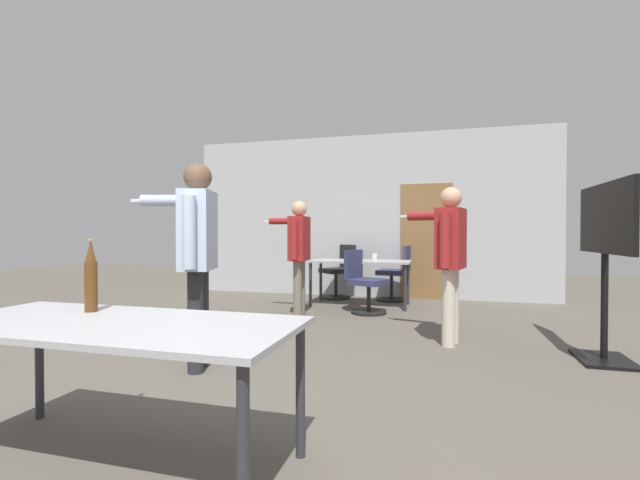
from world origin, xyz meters
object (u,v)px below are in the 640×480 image
Objects in this scene: person_left_plaid at (196,245)px; drink_cup at (375,257)px; tv_screen at (605,247)px; office_chair_side_rolled at (339,273)px; person_near_casual at (449,250)px; office_chair_mid_tucked at (396,275)px; beer_bottle at (91,277)px; office_chair_far_right at (364,284)px; person_right_polo at (298,246)px.

drink_cup is (1.01, 3.63, -0.29)m from person_left_plaid.
tv_screen is 3.47m from drink_cup.
office_chair_side_rolled is (-3.18, 3.06, -0.59)m from tv_screen.
drink_cup is (-1.10, 2.18, -0.21)m from person_near_casual.
person_near_casual reaches higher than office_chair_mid_tucked.
tv_screen is 3.97× the size of beer_bottle.
office_chair_mid_tucked is 0.99× the size of office_chair_side_rolled.
office_chair_mid_tucked is (0.34, 1.23, 0.02)m from office_chair_far_right.
person_near_casual is at bearing 58.05° from office_chair_far_right.
beer_bottle is (-0.83, -4.25, 0.50)m from office_chair_far_right.
person_left_plaid is 1.29m from beer_bottle.
person_left_plaid is 1.09× the size of person_right_polo.
tv_screen is at bearing 36.44° from beer_bottle.
office_chair_side_rolled is (-0.67, 1.29, 0.03)m from office_chair_far_right.
person_right_polo is 1.87m from office_chair_side_rolled.
person_right_polo is 3.75m from beer_bottle.
tv_screen reaches higher than office_chair_side_rolled.
tv_screen is 3.60m from person_right_polo.
tv_screen is at bearing 179.40° from office_chair_side_rolled.
office_chair_far_right is (-1.16, 1.53, -0.57)m from person_near_casual.
office_chair_mid_tucked is 1.02m from office_chair_side_rolled.
person_left_plaid is at bearing 176.63° from person_right_polo.
person_left_plaid reaches higher than tv_screen.
person_near_casual is at bearing 53.76° from beer_bottle.
tv_screen is 14.38× the size of drink_cup.
person_right_polo is (0.10, 2.47, -0.09)m from person_left_plaid.
tv_screen is 3.14m from office_chair_far_right.
office_chair_mid_tucked is at bearing 63.53° from drink_cup.
drink_cup is at bearing -134.71° from tv_screen.
person_right_polo is (-3.37, 1.28, -0.06)m from tv_screen.
person_left_plaid reaches higher than office_chair_mid_tucked.
person_right_polo is at bearing 152.41° from office_chair_mid_tucked.
person_left_plaid is 1.86× the size of office_chair_mid_tucked.
beer_bottle is (-1.99, -2.72, -0.07)m from person_near_casual.
person_left_plaid reaches higher than beer_bottle.
office_chair_mid_tucked is at bearing 30.16° from person_near_casual.
drink_cup is (-2.46, 2.43, -0.26)m from tv_screen.
person_right_polo is 1.70× the size of office_chair_mid_tucked.
person_right_polo is at bearing -39.07° from office_chair_far_right.
person_right_polo is at bearing -19.11° from person_left_plaid.
office_chair_far_right is (0.95, 2.97, -0.64)m from person_left_plaid.
tv_screen is 1.38m from person_near_casual.
person_left_plaid reaches higher than drink_cup.
office_chair_mid_tucked is (1.29, 4.20, -0.62)m from person_left_plaid.
person_near_casual is at bearing 166.35° from office_chair_side_rolled.
office_chair_far_right is 0.75m from drink_cup.
person_near_casual is 3.40m from office_chair_side_rolled.
person_left_plaid is 4.31m from office_chair_side_rolled.
office_chair_far_right is 0.96× the size of office_chair_mid_tucked.
office_chair_mid_tucked is 5.62m from beer_bottle.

